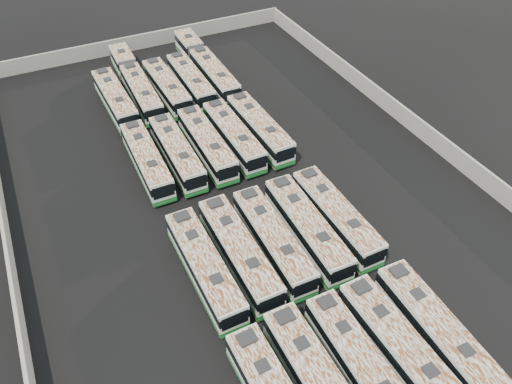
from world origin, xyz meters
The scene contains 20 objects.
ground centered at (0.00, 0.00, 0.00)m, with size 140.00×140.00×0.00m, color black.
perimeter_wall centered at (0.00, 0.00, 1.10)m, with size 45.20×73.20×2.20m.
bus_front_center centered at (-1.23, -21.42, 1.67)m, with size 2.62×11.63×3.27m.
bus_front_right centered at (2.01, -21.67, 1.73)m, with size 2.83×12.09×3.39m.
bus_front_far_right centered at (5.37, -21.61, 1.71)m, with size 2.75×11.95×3.35m.
bus_midfront_far_left centered at (-7.74, -8.38, 1.73)m, with size 2.65×12.01×3.38m.
bus_midfront_left centered at (-4.50, -8.19, 1.75)m, with size 2.59×12.16×3.42m.
bus_midfront_center centered at (-1.25, -8.19, 1.71)m, with size 2.72×11.88×3.34m.
bus_midfront_right centered at (2.15, -8.25, 1.74)m, with size 2.84×12.13×3.40m.
bus_midfront_far_right centered at (5.35, -8.11, 1.70)m, with size 2.57×11.85×3.33m.
bus_midback_far_left centered at (-7.84, 7.65, 1.68)m, with size 2.60×11.67×3.28m.
bus_midback_left centered at (-4.56, 7.50, 1.68)m, with size 2.57×11.69×3.29m.
bus_midback_center centered at (-1.14, 7.51, 1.70)m, with size 2.61×11.85×3.33m.
bus_midback_right centered at (2.07, 7.55, 1.69)m, with size 2.55×11.77×3.31m.
bus_midback_far_right centered at (5.32, 7.61, 1.72)m, with size 2.75×11.99×3.37m.
bus_back_far_left centered at (-7.77, 20.87, 1.71)m, with size 2.81×11.91×3.34m.
bus_back_left centered at (-4.37, 24.06, 1.67)m, with size 2.83×18.04×3.26m.
bus_back_center centered at (-1.16, 20.93, 1.67)m, with size 2.71×11.66×3.27m.
bus_back_right centered at (2.07, 20.96, 1.69)m, with size 2.61×11.76×3.31m.
bus_back_far_right centered at (5.41, 24.14, 1.70)m, with size 2.73×18.43×3.34m.
Camera 1 is at (-15.63, -34.05, 34.11)m, focal length 35.00 mm.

